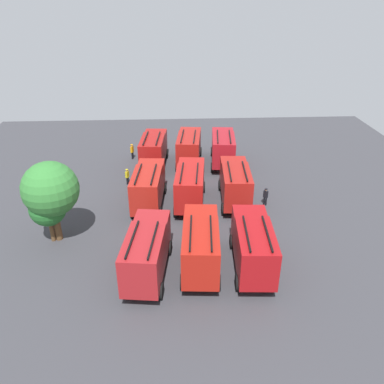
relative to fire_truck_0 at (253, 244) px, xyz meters
name	(u,v)px	position (x,y,z in m)	size (l,w,h in m)	color
ground_plane	(192,205)	(9.77, 3.84, -2.15)	(56.42, 56.42, 0.00)	#38383D
fire_truck_0	(253,244)	(0.00, 0.00, 0.00)	(7.34, 3.12, 3.88)	#A11114
fire_truck_1	(235,182)	(10.06, -0.26, 0.00)	(7.34, 3.13, 3.88)	#A31A15
fire_truck_2	(223,147)	(19.38, -0.26, 0.00)	(7.40, 3.31, 3.88)	#A4161E
fire_truck_3	(201,244)	(0.26, 3.73, 0.00)	(7.36, 3.19, 3.88)	#AA1A11
fire_truck_4	(190,184)	(9.93, 4.01, 0.00)	(7.41, 3.33, 3.88)	#AD1714
fire_truck_5	(189,147)	(19.68, 3.66, 0.00)	(7.42, 3.38, 3.88)	#A61A15
fire_truck_6	(147,250)	(-0.33, 7.53, 0.00)	(7.44, 3.45, 3.88)	maroon
fire_truck_7	(148,185)	(9.87, 7.89, 0.00)	(7.36, 3.20, 3.88)	#AB1E15
fire_truck_8	(154,149)	(19.25, 7.73, 0.00)	(7.37, 3.22, 3.88)	#9F1513
firefighter_0	(132,151)	(21.65, 10.45, -1.11)	(0.48, 0.39, 1.84)	black
firefighter_1	(127,176)	(14.68, 10.39, -1.21)	(0.48, 0.40, 1.69)	black
firefighter_2	(266,196)	(9.45, -3.12, -1.19)	(0.46, 0.47, 1.72)	black
tree_0	(48,208)	(4.47, 15.49, 0.87)	(2.89, 2.89, 4.49)	brown
tree_1	(50,190)	(4.65, 15.06, 2.43)	(4.39, 4.39, 6.81)	brown
traffic_cone_0	(142,182)	(14.36, 8.91, -1.86)	(0.41, 0.41, 0.58)	#F2600C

